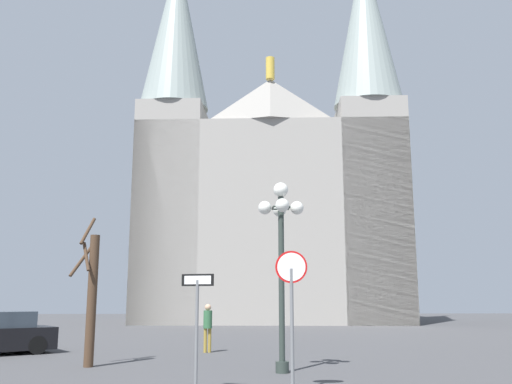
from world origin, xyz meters
name	(u,v)px	position (x,y,z in m)	size (l,w,h in m)	color
cathedral	(271,189)	(2.85, 35.47, 10.68)	(21.66, 12.28, 31.94)	gray
stop_sign	(292,293)	(1.04, 3.41, 2.07)	(0.70, 0.19, 3.00)	slate
one_way_arrow_sign	(197,316)	(-1.01, 3.21, 1.61)	(0.71, 0.28, 2.48)	slate
street_lamp	(281,238)	(1.09, 6.47, 3.62)	(1.28, 1.28, 5.19)	#2D3833
bare_tree	(91,294)	(-4.44, 7.98, 2.07)	(0.86, 1.12, 4.41)	#473323
pedestrian_walking	(208,323)	(-1.16, 12.11, 1.06)	(0.32, 0.32, 1.74)	olive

